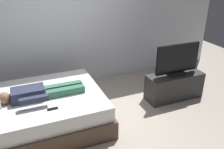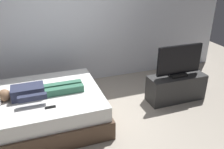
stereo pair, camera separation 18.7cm
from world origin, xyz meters
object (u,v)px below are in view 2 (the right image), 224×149
(person, at_px, (37,91))
(tv_stand, at_px, (176,88))
(remote, at_px, (50,107))
(bed, at_px, (38,110))
(tv, at_px, (179,61))

(person, xyz_separation_m, tv_stand, (2.51, -0.02, -0.37))
(person, distance_m, remote, 0.44)
(bed, distance_m, remote, 0.57)
(tv_stand, xyz_separation_m, tv, (0.00, -0.00, 0.53))
(tv, bearing_deg, tv_stand, 90.00)
(tv_stand, height_order, tv, tv)
(bed, distance_m, person, 0.36)
(tv_stand, bearing_deg, remote, -170.80)
(person, distance_m, tv_stand, 2.53)
(tv_stand, bearing_deg, person, 179.47)
(tv, bearing_deg, person, 179.47)
(remote, height_order, tv_stand, remote)
(tv, bearing_deg, bed, 178.37)
(person, height_order, tv_stand, person)
(bed, height_order, person, person)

